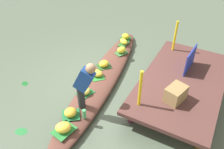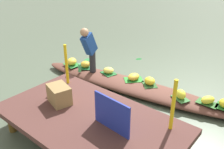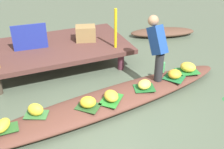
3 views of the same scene
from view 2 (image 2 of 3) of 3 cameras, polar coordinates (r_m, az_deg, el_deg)
name	(u,v)px [view 2 (image 2 of 3)]	position (r m, az deg, el deg)	size (l,w,h in m)	color
canal_water	(131,90)	(6.01, 4.48, -3.63)	(40.00, 40.00, 0.00)	#4E5C49
dock_platform	(89,120)	(4.28, -5.32, -10.35)	(3.20, 1.80, 0.49)	#502F2B
vendor_boat	(132,86)	(5.96, 4.52, -2.69)	(5.18, 0.77, 0.22)	brown
leaf_mat_0	(180,98)	(5.43, 15.40, -5.28)	(0.36, 0.24, 0.01)	#376F37
banana_bunch_0	(181,94)	(5.38, 15.52, -4.38)	(0.26, 0.19, 0.20)	yellow
leaf_mat_1	(108,73)	(6.32, -0.81, 0.32)	(0.37, 0.29, 0.01)	#1F602A
banana_bunch_1	(108,70)	(6.28, -0.82, 0.96)	(0.27, 0.22, 0.16)	#F0DC56
leaf_mat_2	(207,103)	(5.43, 21.01, -6.15)	(0.42, 0.24, 0.01)	#2C5F28
banana_bunch_2	(208,100)	(5.39, 21.14, -5.45)	(0.30, 0.18, 0.16)	yellow
leaf_mat_3	(72,65)	(6.89, -9.15, 2.25)	(0.43, 0.33, 0.01)	#287B33
banana_bunch_3	(72,61)	(6.86, -9.20, 2.97)	(0.31, 0.25, 0.19)	yellow
leaf_mat_4	(133,80)	(6.01, 4.95, -1.18)	(0.44, 0.31, 0.01)	#29802C
banana_bunch_4	(134,77)	(5.98, 4.98, -0.52)	(0.31, 0.24, 0.16)	gold
leaf_mat_5	(149,84)	(5.84, 8.59, -2.26)	(0.37, 0.30, 0.01)	#295225
banana_bunch_5	(150,81)	(5.80, 8.65, -1.48)	(0.27, 0.23, 0.18)	yellow
leaf_mat_6	(86,67)	(6.70, -6.10, 1.71)	(0.37, 0.33, 0.01)	#1E6A37
banana_bunch_6	(85,64)	(6.66, -6.13, 2.36)	(0.26, 0.25, 0.17)	gold
leaf_mat_7	(224,107)	(5.44, 24.35, -6.74)	(0.31, 0.31, 0.01)	#1E6322
vendor_person	(89,47)	(6.10, -5.22, 6.23)	(0.24, 0.51, 1.21)	#28282D
water_bottle	(80,68)	(6.41, -7.44, 1.53)	(0.08, 0.08, 0.22)	#49AF65
market_banner	(112,114)	(3.81, -0.08, -9.13)	(0.71, 0.03, 0.55)	navy
railing_post_west	(173,105)	(3.85, 13.87, -6.86)	(0.06, 0.06, 0.86)	yellow
railing_post_east	(66,64)	(5.18, -10.42, 2.29)	(0.06, 0.06, 0.86)	yellow
produce_crate	(59,94)	(4.62, -12.03, -4.50)	(0.44, 0.32, 0.34)	olive
drifting_plant_0	(139,59)	(7.82, 6.17, 3.57)	(0.21, 0.15, 0.01)	#165B21
drifting_plant_1	(88,60)	(7.76, -5.61, 3.40)	(0.27, 0.20, 0.01)	#257135
drifting_plant_2	(90,46)	(8.93, -4.98, 6.50)	(0.28, 0.19, 0.01)	#356C1C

